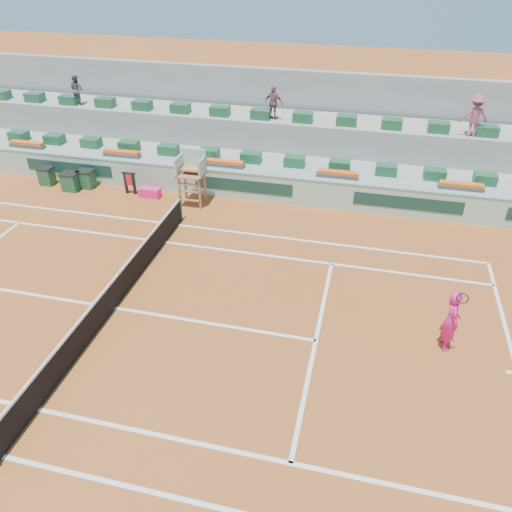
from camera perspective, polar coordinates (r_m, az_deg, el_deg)
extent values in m
plane|color=brown|center=(16.50, -15.82, -5.74)|extent=(90.00, 90.00, 0.00)
cube|color=#969694|center=(24.68, -4.63, 10.60)|extent=(36.00, 4.00, 1.20)
cube|color=#969694|center=(25.84, -3.61, 13.37)|extent=(36.00, 2.40, 2.60)
cube|color=#969694|center=(27.02, -2.67, 16.30)|extent=(36.00, 0.40, 4.40)
cube|color=#F31F80|center=(22.97, -12.04, 7.11)|extent=(0.95, 0.42, 0.42)
imported|color=#4D4C59|center=(27.96, -19.81, 17.47)|extent=(0.82, 0.71, 1.44)
imported|color=#774F5B|center=(24.08, 2.03, 17.09)|extent=(0.96, 0.57, 1.53)
imported|color=#93495C|center=(23.74, 23.73, 14.47)|extent=(1.22, 0.82, 1.76)
cube|color=white|center=(13.51, -26.96, -19.75)|extent=(23.77, 0.12, 0.01)
cube|color=white|center=(20.55, -8.94, 3.54)|extent=(23.77, 0.12, 0.01)
cube|color=white|center=(14.12, -23.62, -15.77)|extent=(23.77, 0.12, 0.01)
cube|color=white|center=(19.47, -10.38, 1.59)|extent=(23.77, 0.12, 0.01)
cube|color=white|center=(14.85, 6.85, -9.58)|extent=(0.12, 8.23, 0.01)
cube|color=white|center=(16.50, -15.82, -5.73)|extent=(12.80, 0.12, 0.01)
cube|color=white|center=(15.49, 27.20, -11.76)|extent=(0.30, 0.12, 0.01)
cube|color=black|center=(16.23, -16.06, -4.48)|extent=(0.03, 11.87, 0.92)
cube|color=silver|center=(15.94, -16.33, -3.07)|extent=(0.06, 11.87, 0.07)
cylinder|color=#214D3A|center=(20.65, -8.62, 5.46)|extent=(0.10, 0.10, 1.10)
cube|color=#9AC1AD|center=(22.77, -6.31, 8.51)|extent=(36.00, 0.30, 1.20)
cube|color=gray|center=(22.52, -6.41, 9.97)|extent=(36.00, 0.34, 0.06)
cube|color=#14382C|center=(25.45, -20.59, 9.41)|extent=(4.40, 0.02, 0.56)
cube|color=#14382C|center=(22.06, -1.50, 8.00)|extent=(4.40, 0.02, 0.56)
cube|color=#14382C|center=(21.49, 16.95, 5.79)|extent=(4.40, 0.02, 0.56)
cube|color=#99613A|center=(21.67, -8.71, 7.21)|extent=(0.08, 0.08, 1.35)
cube|color=#99613A|center=(21.37, -6.44, 7.00)|extent=(0.08, 0.08, 1.35)
cube|color=#99613A|center=(22.26, -8.06, 7.99)|extent=(0.08, 0.08, 1.35)
cube|color=#99613A|center=(21.96, -5.85, 7.79)|extent=(0.08, 0.08, 1.35)
cube|color=#99613A|center=(21.51, -7.40, 9.22)|extent=(1.10, 0.90, 0.08)
cube|color=#9AC1AD|center=(21.64, -7.15, 10.86)|extent=(1.10, 0.08, 1.00)
cube|color=#9AC1AD|center=(21.55, -8.79, 10.20)|extent=(0.06, 0.90, 0.80)
cube|color=#9AC1AD|center=(21.20, -6.13, 10.00)|extent=(0.06, 0.90, 0.80)
cube|color=#99613A|center=(21.50, -7.36, 9.91)|extent=(0.80, 0.60, 0.08)
cube|color=#99613A|center=(21.66, -7.52, 6.34)|extent=(0.90, 0.08, 0.06)
cube|color=#99613A|center=(21.48, -7.60, 7.29)|extent=(0.90, 0.08, 0.06)
cube|color=#99613A|center=(21.34, -7.67, 8.13)|extent=(0.90, 0.08, 0.06)
cube|color=#1B532F|center=(28.30, -25.47, 12.31)|extent=(0.90, 0.60, 0.44)
cube|color=#1B532F|center=(27.13, -22.04, 12.30)|extent=(0.90, 0.60, 0.44)
cube|color=#1B532F|center=(26.06, -18.32, 12.23)|extent=(0.90, 0.60, 0.44)
cube|color=#1B532F|center=(25.10, -14.29, 12.10)|extent=(0.90, 0.60, 0.44)
cube|color=#1B532F|center=(24.27, -9.98, 11.90)|extent=(0.90, 0.60, 0.44)
cube|color=#1B532F|center=(23.58, -5.39, 11.62)|extent=(0.90, 0.60, 0.44)
cube|color=#1B532F|center=(23.04, -0.58, 11.24)|extent=(0.90, 0.60, 0.44)
cube|color=#1B532F|center=(22.67, 4.42, 10.76)|extent=(0.90, 0.60, 0.44)
cube|color=#1B532F|center=(22.47, 9.53, 10.19)|extent=(0.90, 0.60, 0.44)
cube|color=#1B532F|center=(22.45, 14.66, 9.53)|extent=(0.90, 0.60, 0.44)
cube|color=#1B532F|center=(22.61, 19.75, 8.81)|extent=(0.90, 0.60, 0.44)
cube|color=#1B532F|center=(22.94, 24.71, 8.03)|extent=(0.90, 0.60, 0.44)
cube|color=#1B532F|center=(30.56, -27.12, 16.10)|extent=(0.90, 0.60, 0.44)
cube|color=#1B532F|center=(29.35, -23.97, 16.26)|extent=(0.90, 0.60, 0.44)
cube|color=#1B532F|center=(28.22, -20.55, 16.39)|extent=(0.90, 0.60, 0.44)
cube|color=#1B532F|center=(27.19, -16.85, 16.46)|extent=(0.90, 0.60, 0.44)
cube|color=#1B532F|center=(26.27, -12.87, 16.46)|extent=(0.90, 0.60, 0.44)
cube|color=#1B532F|center=(25.48, -8.63, 16.39)|extent=(0.90, 0.60, 0.44)
cube|color=#1B532F|center=(24.82, -4.15, 16.21)|extent=(0.90, 0.60, 0.44)
cube|color=#1B532F|center=(24.31, 0.54, 15.93)|extent=(0.90, 0.60, 0.44)
cube|color=#1B532F|center=(23.96, 5.38, 15.53)|extent=(0.90, 0.60, 0.44)
cube|color=#1B532F|center=(23.77, 10.30, 15.01)|extent=(0.90, 0.60, 0.44)
cube|color=#1B532F|center=(23.75, 15.25, 14.38)|extent=(0.90, 0.60, 0.44)
cube|color=#1B532F|center=(23.90, 20.14, 13.66)|extent=(0.90, 0.60, 0.44)
cube|color=#1B532F|center=(24.21, 24.90, 12.85)|extent=(0.90, 0.60, 0.44)
cube|color=#474747|center=(27.15, -24.66, 11.39)|extent=(1.80, 0.36, 0.16)
cube|color=#E75513|center=(27.11, -24.73, 11.66)|extent=(1.70, 0.32, 0.12)
cube|color=#474747|center=(24.49, -15.07, 11.11)|extent=(1.80, 0.36, 0.16)
cube|color=#E75513|center=(24.44, -15.11, 11.41)|extent=(1.70, 0.32, 0.12)
cube|color=#474747|center=(22.64, -3.57, 10.38)|extent=(1.80, 0.36, 0.16)
cube|color=#E75513|center=(22.58, -3.58, 10.70)|extent=(1.70, 0.32, 0.12)
cube|color=#474747|center=(21.79, 9.29, 9.07)|extent=(1.80, 0.36, 0.16)
cube|color=#E75513|center=(21.74, 9.32, 9.40)|extent=(1.70, 0.32, 0.12)
cube|color=#474747|center=(22.08, 22.36, 7.26)|extent=(1.80, 0.36, 0.16)
cube|color=#E75513|center=(22.02, 22.44, 7.59)|extent=(1.70, 0.32, 0.12)
cube|color=#184A2C|center=(24.59, -18.82, 8.31)|extent=(0.69, 0.59, 0.80)
cube|color=black|center=(24.42, -18.99, 9.20)|extent=(0.73, 0.63, 0.04)
cube|color=#184A2C|center=(24.54, -20.41, 7.94)|extent=(0.71, 0.61, 0.80)
cube|color=black|center=(24.38, -20.60, 8.83)|extent=(0.75, 0.65, 0.04)
cube|color=#184A2C|center=(25.55, -22.81, 8.39)|extent=(0.61, 0.53, 0.80)
cube|color=black|center=(25.40, -23.01, 9.25)|extent=(0.65, 0.56, 0.04)
cube|color=black|center=(23.43, -14.66, 8.07)|extent=(0.11, 0.11, 1.00)
cube|color=black|center=(23.26, -13.77, 8.01)|extent=(0.11, 0.11, 1.00)
cube|color=black|center=(23.14, -14.38, 9.16)|extent=(0.65, 0.09, 0.06)
cube|color=red|center=(23.25, -14.30, 8.47)|extent=(0.47, 0.04, 0.56)
imported|color=#F31F80|center=(14.97, 21.41, -6.83)|extent=(0.57, 0.77, 1.94)
cylinder|color=black|center=(14.09, 22.38, -4.20)|extent=(0.03, 0.35, 0.09)
torus|color=black|center=(13.88, 22.53, -4.51)|extent=(0.31, 0.08, 0.31)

